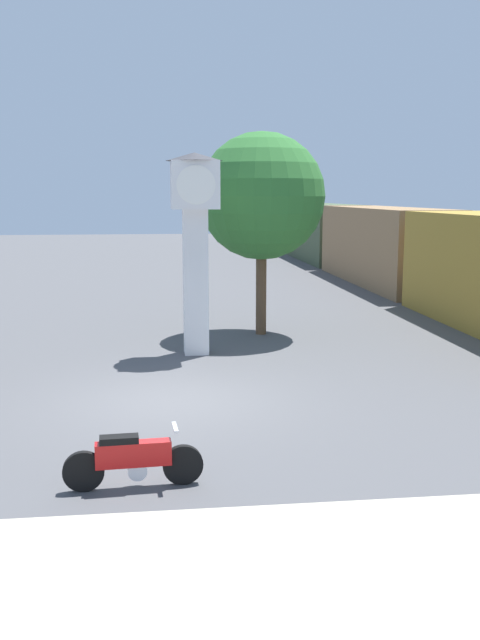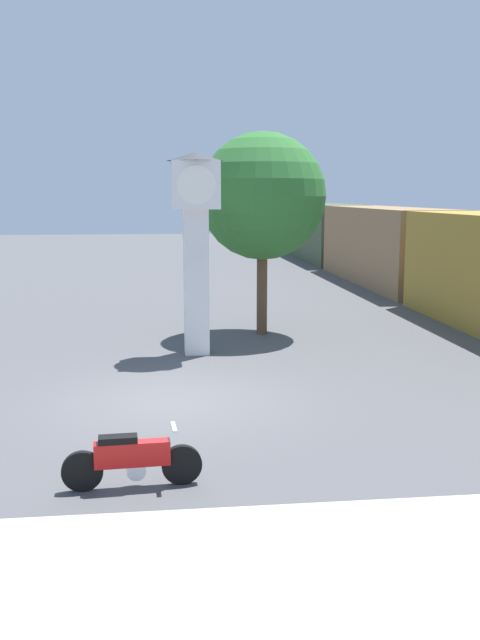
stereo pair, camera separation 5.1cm
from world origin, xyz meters
name	(u,v)px [view 2 (the right image)]	position (x,y,z in m)	size (l,w,h in m)	color
ground_plane	(172,401)	(0.00, 0.00, 0.00)	(120.00, 120.00, 0.00)	#4C4C4F
motorcycle	(132,459)	(-0.64, -4.12, 0.41)	(1.91, 0.41, 0.84)	black
clock_tower	(196,222)	(0.74, 4.20, 3.30)	(1.39, 1.39, 4.98)	white
freight_train	(348,237)	(10.04, 23.93, 1.70)	(2.80, 49.11, 3.40)	olive
street_tree	(262,197)	(2.75, 6.51, 3.91)	(3.55, 3.55, 5.70)	brown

